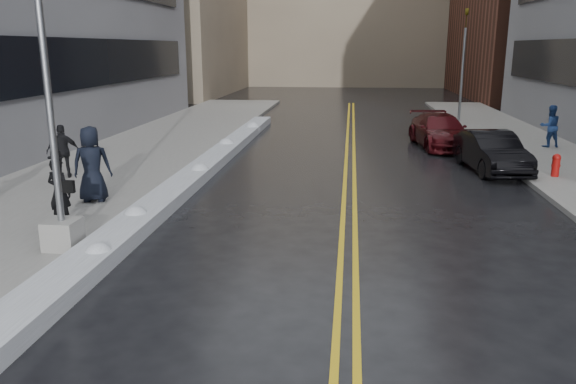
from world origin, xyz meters
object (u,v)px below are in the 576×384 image
(pedestrian_d, at_px, (63,151))
(pedestrian_east, at_px, (550,126))
(pedestrian_c, at_px, (92,164))
(car_maroon, at_px, (440,131))
(car_black, at_px, (492,152))
(pedestrian_fedora, at_px, (59,192))
(traffic_signal, at_px, (463,61))
(lamppost, at_px, (52,133))
(fire_hydrant, at_px, (556,164))

(pedestrian_d, xyz_separation_m, pedestrian_east, (17.05, 7.55, 0.02))
(pedestrian_c, bearing_deg, car_maroon, -149.68)
(pedestrian_east, relative_size, car_black, 0.41)
(pedestrian_c, height_order, car_black, pedestrian_c)
(pedestrian_fedora, bearing_deg, car_maroon, -117.40)
(pedestrian_c, bearing_deg, pedestrian_east, -160.10)
(traffic_signal, bearing_deg, pedestrian_fedora, -121.41)
(pedestrian_east, bearing_deg, lamppost, 33.76)
(fire_hydrant, height_order, pedestrian_fedora, pedestrian_fedora)
(lamppost, relative_size, car_black, 1.83)
(pedestrian_d, distance_m, pedestrian_east, 18.65)
(pedestrian_fedora, distance_m, pedestrian_c, 2.16)
(pedestrian_c, distance_m, pedestrian_d, 3.36)
(lamppost, bearing_deg, pedestrian_east, 44.52)
(lamppost, relative_size, pedestrian_east, 4.46)
(fire_hydrant, relative_size, car_black, 0.18)
(pedestrian_fedora, distance_m, car_black, 13.78)
(fire_hydrant, bearing_deg, car_maroon, 114.58)
(pedestrian_fedora, bearing_deg, traffic_signal, -109.35)
(fire_hydrant, height_order, car_black, car_black)
(traffic_signal, height_order, pedestrian_fedora, traffic_signal)
(lamppost, xyz_separation_m, pedestrian_east, (13.91, 13.68, -1.53))
(pedestrian_d, relative_size, car_maroon, 0.35)
(lamppost, bearing_deg, car_black, 41.03)
(pedestrian_c, relative_size, pedestrian_east, 1.18)
(traffic_signal, xyz_separation_m, pedestrian_fedora, (-12.57, -20.59, -2.46))
(pedestrian_d, height_order, car_maroon, pedestrian_d)
(lamppost, xyz_separation_m, pedestrian_fedora, (-0.77, 1.41, -1.59))
(fire_hydrant, relative_size, pedestrian_c, 0.36)
(lamppost, xyz_separation_m, car_black, (10.59, 9.21, -1.85))
(pedestrian_fedora, relative_size, pedestrian_d, 0.95)
(fire_hydrant, bearing_deg, pedestrian_fedora, -153.26)
(traffic_signal, xyz_separation_m, pedestrian_c, (-12.79, -18.45, -2.25))
(fire_hydrant, xyz_separation_m, pedestrian_fedora, (-13.07, -6.59, 0.40))
(pedestrian_fedora, bearing_deg, fire_hydrant, -141.19)
(lamppost, bearing_deg, pedestrian_fedora, 118.62)
(fire_hydrant, xyz_separation_m, traffic_signal, (-0.50, 14.00, 2.85))
(lamppost, distance_m, traffic_signal, 24.98)
(pedestrian_d, distance_m, car_maroon, 14.94)
(pedestrian_east, bearing_deg, car_maroon, -14.62)
(pedestrian_east, relative_size, car_maroon, 0.36)
(pedestrian_c, xyz_separation_m, car_maroon, (10.55, 10.42, -0.47))
(pedestrian_fedora, relative_size, pedestrian_c, 0.79)
(pedestrian_fedora, height_order, pedestrian_c, pedestrian_c)
(fire_hydrant, distance_m, car_maroon, 6.57)
(lamppost, bearing_deg, pedestrian_d, 117.13)
(lamppost, height_order, pedestrian_east, lamppost)
(lamppost, height_order, car_black, lamppost)
(pedestrian_fedora, distance_m, pedestrian_d, 5.28)
(pedestrian_fedora, relative_size, car_maroon, 0.33)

